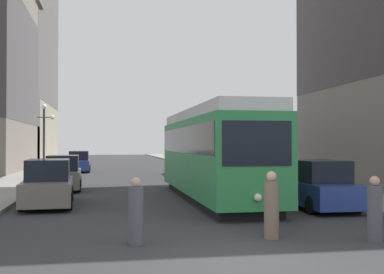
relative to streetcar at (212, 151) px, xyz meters
name	(u,v)px	position (x,y,z in m)	size (l,w,h in m)	color
ground_plane	(243,260)	(-1.76, -10.60, -2.10)	(200.00, 200.00, 0.00)	#303033
sidewalk_left	(52,167)	(-9.80, 29.40, -2.03)	(3.45, 120.00, 0.15)	gray
sidewalk_right	(208,166)	(6.29, 29.40, -2.03)	(3.45, 120.00, 0.15)	gray
streetcar	(212,151)	(0.00, 0.00, 0.00)	(2.67, 12.77, 3.89)	black
transit_bus	(221,151)	(3.72, 13.58, -0.15)	(2.92, 11.53, 3.45)	black
parked_car_left_near	(79,162)	(-6.78, 22.03, -1.26)	(1.92, 4.35, 1.82)	black
parked_car_left_mid	(48,184)	(-6.78, -0.80, -1.26)	(2.07, 4.79, 1.82)	black
parked_car_right_far	(318,186)	(3.26, -3.49, -1.26)	(1.95, 4.46, 1.82)	black
parked_car_left_far	(63,174)	(-6.78, 5.98, -1.26)	(2.02, 4.99, 1.82)	black
pedestrian_crossing_near	(375,211)	(2.04, -9.33, -1.34)	(0.36, 0.36, 1.62)	#4C4C56
pedestrian_crossing_far	(136,213)	(-3.86, -8.67, -1.35)	(0.36, 0.36, 1.62)	#4C4C56
pedestrian_on_sidewalk	(272,207)	(-0.38, -8.55, -1.30)	(0.39, 0.39, 1.72)	#6B5B4C
lamp_post_left_far	(44,129)	(-8.68, 13.52, 1.37)	(1.41, 0.36, 5.00)	#333338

